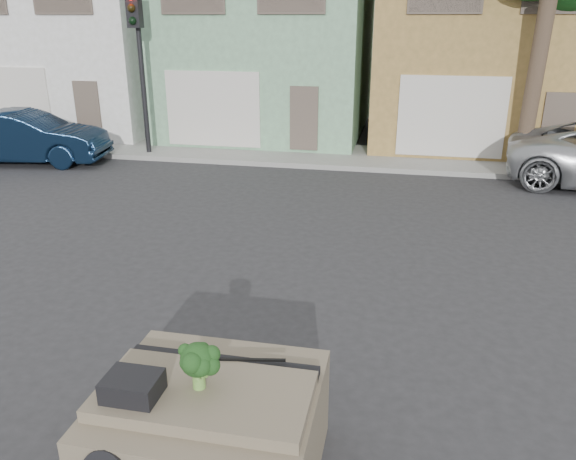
% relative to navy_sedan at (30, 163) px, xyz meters
% --- Properties ---
extents(ground_plane, '(120.00, 120.00, 0.00)m').
position_rel_navy_sedan_xyz_m(ground_plane, '(9.77, -7.99, 0.00)').
color(ground_plane, '#303033').
rests_on(ground_plane, ground).
extents(sidewalk, '(40.00, 3.00, 0.15)m').
position_rel_navy_sedan_xyz_m(sidewalk, '(9.77, 2.51, 0.07)').
color(sidewalk, gray).
rests_on(sidewalk, ground).
extents(townhouse_white, '(7.20, 8.20, 7.55)m').
position_rel_navy_sedan_xyz_m(townhouse_white, '(-1.23, 6.51, 3.77)').
color(townhouse_white, white).
rests_on(townhouse_white, ground).
extents(townhouse_mint, '(7.20, 8.20, 7.55)m').
position_rel_navy_sedan_xyz_m(townhouse_mint, '(6.27, 6.51, 3.77)').
color(townhouse_mint, '#7BAD85').
rests_on(townhouse_mint, ground).
extents(townhouse_tan, '(7.20, 8.20, 7.55)m').
position_rel_navy_sedan_xyz_m(townhouse_tan, '(13.77, 6.51, 3.77)').
color(townhouse_tan, '#A07E41').
rests_on(townhouse_tan, ground).
extents(navy_sedan, '(5.07, 2.44, 1.60)m').
position_rel_navy_sedan_xyz_m(navy_sedan, '(0.00, 0.00, 0.00)').
color(navy_sedan, '#0C1C31').
rests_on(navy_sedan, ground).
extents(traffic_signal, '(0.40, 0.40, 5.10)m').
position_rel_navy_sedan_xyz_m(traffic_signal, '(3.27, 1.51, 2.55)').
color(traffic_signal, black).
rests_on(traffic_signal, ground).
extents(tree_near, '(4.40, 4.00, 8.50)m').
position_rel_navy_sedan_xyz_m(tree_near, '(14.77, 1.81, 4.25)').
color(tree_near, '#103A13').
rests_on(tree_near, ground).
extents(car_dashboard, '(2.00, 1.80, 1.12)m').
position_rel_navy_sedan_xyz_m(car_dashboard, '(9.77, -10.99, 0.56)').
color(car_dashboard, '#756853').
rests_on(car_dashboard, ground).
extents(instrument_hump, '(0.48, 0.38, 0.20)m').
position_rel_navy_sedan_xyz_m(instrument_hump, '(9.19, -11.34, 1.22)').
color(instrument_hump, black).
rests_on(instrument_hump, car_dashboard).
extents(wiper_arm, '(0.69, 0.15, 0.02)m').
position_rel_navy_sedan_xyz_m(wiper_arm, '(10.05, -10.61, 1.13)').
color(wiper_arm, black).
rests_on(wiper_arm, car_dashboard).
extents(broccoli, '(0.52, 0.52, 0.46)m').
position_rel_navy_sedan_xyz_m(broccoli, '(9.72, -11.11, 1.35)').
color(broccoli, '#183914').
rests_on(broccoli, car_dashboard).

